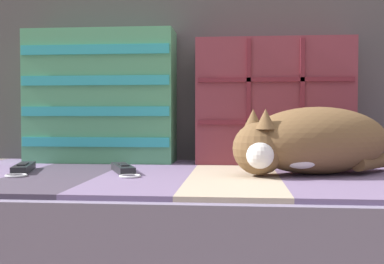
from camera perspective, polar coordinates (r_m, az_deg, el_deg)
name	(u,v)px	position (r m, az deg, el deg)	size (l,w,h in m)	color
couch	(275,258)	(1.25, 9.85, -14.46)	(1.75, 0.83, 0.42)	brown
sofa_backrest	(268,74)	(1.55, 8.94, 6.86)	(1.72, 0.14, 0.54)	#474242
throw_pillow_quilted	(273,102)	(1.40, 9.63, 3.56)	(0.44, 0.14, 0.36)	brown
throw_pillow_striped	(101,97)	(1.46, -10.73, 4.13)	(0.44, 0.14, 0.39)	#4C9366
sleeping_cat	(310,142)	(1.16, 13.78, -1.16)	(0.41, 0.32, 0.16)	brown
game_remote_near	(23,168)	(1.26, -19.38, -4.08)	(0.10, 0.21, 0.02)	black
game_remote_far	(123,169)	(1.18, -8.14, -4.36)	(0.12, 0.20, 0.02)	black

